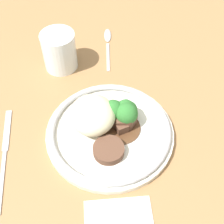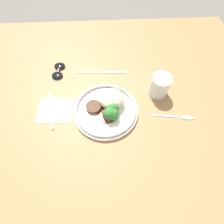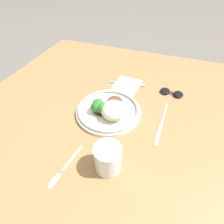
{
  "view_description": "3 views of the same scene",
  "coord_description": "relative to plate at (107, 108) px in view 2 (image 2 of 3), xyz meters",
  "views": [
    {
      "loc": [
        -0.39,
        0.03,
        0.57
      ],
      "look_at": [
        -0.02,
        -0.03,
        0.09
      ],
      "focal_mm": 50.0,
      "sensor_mm": 36.0,
      "label": 1
    },
    {
      "loc": [
        -0.04,
        -0.37,
        0.64
      ],
      "look_at": [
        -0.02,
        -0.05,
        0.08
      ],
      "focal_mm": 28.0,
      "sensor_mm": 36.0,
      "label": 2
    },
    {
      "loc": [
        0.42,
        0.16,
        0.53
      ],
      "look_at": [
        -0.02,
        0.0,
        0.08
      ],
      "focal_mm": 28.0,
      "sensor_mm": 36.0,
      "label": 3
    }
  ],
  "objects": [
    {
      "name": "dining_table",
      "position": [
        0.04,
        0.02,
        -0.05
      ],
      "size": [
        1.27,
        1.17,
        0.05
      ],
      "color": "olive",
      "rests_on": "ground"
    },
    {
      "name": "napkin",
      "position": [
        -0.21,
        0.01,
        -0.02
      ],
      "size": [
        0.14,
        0.12,
        0.0
      ],
      "color": "silver",
      "rests_on": "dining_table"
    },
    {
      "name": "fork",
      "position": [
        -0.22,
        0.03,
        -0.02
      ],
      "size": [
        0.04,
        0.17,
        0.0
      ],
      "rotation": [
        0.0,
        0.0,
        1.73
      ],
      "color": "#ADADB2",
      "rests_on": "napkin"
    },
    {
      "name": "sunglasses",
      "position": [
        -0.21,
        0.22,
        -0.02
      ],
      "size": [
        0.06,
        0.1,
        0.01
      ],
      "rotation": [
        0.0,
        0.0,
        -0.09
      ],
      "color": "black",
      "rests_on": "dining_table"
    },
    {
      "name": "plate",
      "position": [
        0.0,
        0.0,
        0.0
      ],
      "size": [
        0.25,
        0.25,
        0.07
      ],
      "color": "silver",
      "rests_on": "dining_table"
    },
    {
      "name": "ground_plane",
      "position": [
        0.04,
        0.02,
        -0.07
      ],
      "size": [
        8.0,
        8.0,
        0.0
      ],
      "primitive_type": "plane",
      "color": "#5B5651"
    },
    {
      "name": "knife",
      "position": [
        -0.01,
        0.2,
        -0.02
      ],
      "size": [
        0.23,
        0.02,
        0.0
      ],
      "rotation": [
        0.0,
        0.0,
        -0.04
      ],
      "color": "#ADADB2",
      "rests_on": "dining_table"
    },
    {
      "name": "juice_glass",
      "position": [
        0.21,
        0.08,
        0.02
      ],
      "size": [
        0.08,
        0.08,
        0.09
      ],
      "color": "orange",
      "rests_on": "dining_table"
    },
    {
      "name": "spoon",
      "position": [
        0.28,
        -0.04,
        -0.02
      ],
      "size": [
        0.16,
        0.04,
        0.01
      ],
      "rotation": [
        0.0,
        0.0,
        -0.15
      ],
      "color": "#ADADB2",
      "rests_on": "dining_table"
    }
  ]
}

